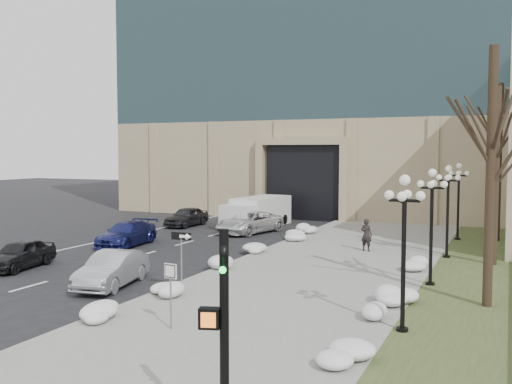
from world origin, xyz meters
TOP-DOWN VIEW (x-y plane):
  - ground at (0.00, 0.00)m, footprint 160.00×160.00m
  - sidewalk at (3.50, 14.00)m, footprint 9.00×40.00m
  - curb at (-1.00, 14.00)m, footprint 0.30×40.00m
  - grass_strip at (10.00, 14.00)m, footprint 4.00×40.00m
  - office_tower at (-2.01, 43.58)m, footprint 40.00×24.70m
  - car_a at (-9.65, 8.53)m, footprint 2.22×4.18m
  - car_b at (-3.43, 7.39)m, footprint 2.33×4.47m
  - car_c at (-9.05, 15.86)m, footprint 2.47×4.96m
  - car_d at (-4.74, 23.45)m, footprint 3.54×5.64m
  - car_e at (-10.43, 24.83)m, footprint 1.80×4.19m
  - pedestrian at (4.17, 19.11)m, footprint 0.72×0.57m
  - box_truck at (-5.58, 26.64)m, footprint 2.90×6.88m
  - one_way_sign at (-0.01, 7.34)m, footprint 0.89×0.23m
  - keep_sign at (1.93, 3.32)m, footprint 0.45×0.10m
  - traffic_signal at (6.66, -2.45)m, footprint 0.70×0.93m
  - snow_clump_b at (-0.62, 3.08)m, footprint 1.10×1.60m
  - snow_clump_c at (-0.34, 6.97)m, footprint 1.10×1.60m
  - snow_clump_d at (-0.86, 12.06)m, footprint 1.10×1.60m
  - snow_clump_e at (-0.84, 16.20)m, footprint 1.10×1.60m
  - snow_clump_f at (-0.39, 20.52)m, footprint 1.10×1.60m
  - snow_clump_g at (-0.90, 24.59)m, footprint 1.10×1.60m
  - snow_clump_h at (7.54, 2.66)m, footprint 1.10×1.60m
  - snow_clump_i at (7.56, 8.78)m, footprint 1.10×1.60m
  - snow_clump_j at (7.45, 15.25)m, footprint 1.10×1.60m
  - snow_clump_k at (-0.74, 22.00)m, footprint 1.10×1.60m
  - snow_clump_l at (7.54, 6.77)m, footprint 1.10×1.60m
  - lamppost_a at (8.30, 6.00)m, footprint 1.18×1.18m
  - lamppost_b at (8.30, 12.50)m, footprint 1.18×1.18m
  - lamppost_c at (8.30, 19.00)m, footprint 1.18×1.18m
  - lamppost_d at (8.30, 25.50)m, footprint 1.18×1.18m
  - tree_near at (10.50, 10.00)m, footprint 3.20×3.20m
  - tree_mid at (10.50, 18.00)m, footprint 3.20×3.20m
  - tree_far at (10.50, 26.00)m, footprint 3.20×3.20m

SIDE VIEW (x-z plane):
  - ground at x=0.00m, z-range 0.00..0.00m
  - grass_strip at x=10.00m, z-range 0.00..0.10m
  - sidewalk at x=3.50m, z-range 0.00..0.12m
  - curb at x=-1.00m, z-range 0.00..0.14m
  - snow_clump_b at x=-0.62m, z-range 0.12..0.48m
  - snow_clump_c at x=-0.34m, z-range 0.12..0.48m
  - snow_clump_d at x=-0.86m, z-range 0.12..0.48m
  - snow_clump_e at x=-0.84m, z-range 0.12..0.48m
  - snow_clump_f at x=-0.39m, z-range 0.12..0.48m
  - snow_clump_g at x=-0.90m, z-range 0.12..0.48m
  - snow_clump_h at x=7.54m, z-range 0.12..0.48m
  - snow_clump_i at x=7.56m, z-range 0.12..0.48m
  - snow_clump_j at x=7.45m, z-range 0.12..0.48m
  - snow_clump_k at x=-0.74m, z-range 0.12..0.48m
  - snow_clump_l at x=7.54m, z-range 0.12..0.48m
  - car_a at x=-9.65m, z-range 0.00..1.36m
  - car_c at x=-9.05m, z-range 0.00..1.39m
  - car_b at x=-3.43m, z-range 0.00..1.40m
  - car_e at x=-10.43m, z-range 0.00..1.41m
  - car_d at x=-4.74m, z-range 0.00..1.45m
  - pedestrian at x=4.17m, z-range 0.12..1.87m
  - box_truck at x=-5.58m, z-range -0.03..2.10m
  - keep_sign at x=1.93m, z-range 0.49..2.59m
  - one_way_sign at x=-0.01m, z-range 0.78..3.18m
  - traffic_signal at x=6.66m, z-range -0.01..4.10m
  - lamppost_a at x=8.30m, z-range 0.69..5.45m
  - lamppost_b at x=8.30m, z-range 0.69..5.45m
  - lamppost_c at x=8.30m, z-range 0.69..5.45m
  - lamppost_d at x=8.30m, z-range 0.69..5.45m
  - tree_mid at x=10.50m, z-range 1.25..9.75m
  - tree_near at x=10.50m, z-range 1.33..10.33m
  - tree_far at x=10.50m, z-range 1.40..10.90m
  - office_tower at x=-2.01m, z-range 0.49..36.49m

